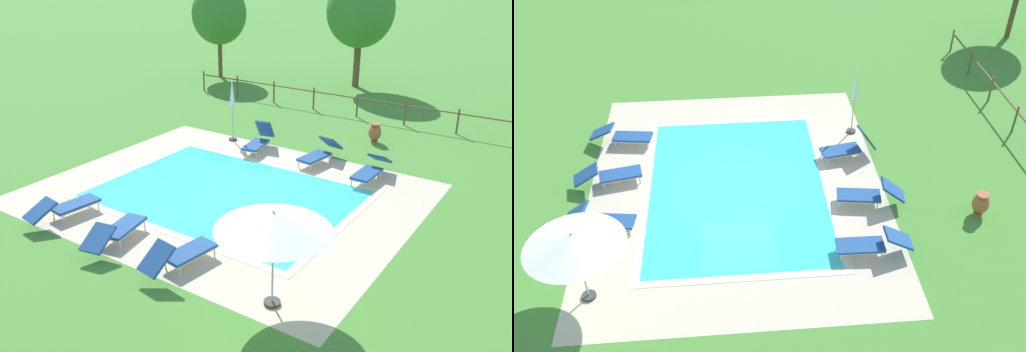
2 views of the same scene
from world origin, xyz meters
The scene contains 16 objects.
ground_plane centered at (0.00, 0.00, 0.00)m, with size 160.00×160.00×0.00m, color #478433.
pool_deck_paving centered at (0.00, 0.00, 0.00)m, with size 11.21×9.10×0.01m, color beige.
swimming_pool_water centered at (0.00, 0.00, 0.01)m, with size 7.48×5.37×0.01m, color #38C6D1.
pool_coping_rim centered at (0.00, 0.00, 0.01)m, with size 7.96×5.85×0.01m.
sun_lounger_north_near_steps centered at (1.16, 3.89, 0.37)m, with size 0.87×2.06×0.84m.
sun_lounger_north_mid centered at (-2.73, -3.75, 0.35)m, with size 0.87×2.13×0.71m.
sun_lounger_north_far centered at (-1.30, 3.76, 0.40)m, with size 0.92×1.89×1.02m.
sun_lounger_south_near_corner centered at (3.24, 3.50, 0.36)m, with size 0.64×2.07×0.74m.
sun_lounger_south_mid centered at (1.61, -3.90, 0.37)m, with size 0.87×2.05×0.85m.
sun_lounger_south_end centered at (-0.52, -3.91, 0.35)m, with size 1.01×2.15×0.72m.
patio_umbrella_open_foreground centered at (4.14, -3.90, 1.97)m, with size 2.41×2.41×2.22m.
patio_umbrella_closed_row_west centered at (-2.79, 4.19, 1.64)m, with size 0.32×0.32×2.54m.
terracotta_urn_near_fence centered at (1.92, 7.04, 0.41)m, with size 0.49×0.49×0.76m.
perimeter_fence centered at (-0.08, 9.89, 0.66)m, with size 17.61×0.08×1.05m.
tree_west_mid centered at (-10.17, 13.06, 3.58)m, with size 3.11×3.11×5.30m.
tree_centre centered at (-2.54, 15.24, 4.02)m, with size 3.55×3.55×5.98m.
Camera 1 is at (9.04, -11.83, 6.88)m, focal length 37.44 mm.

